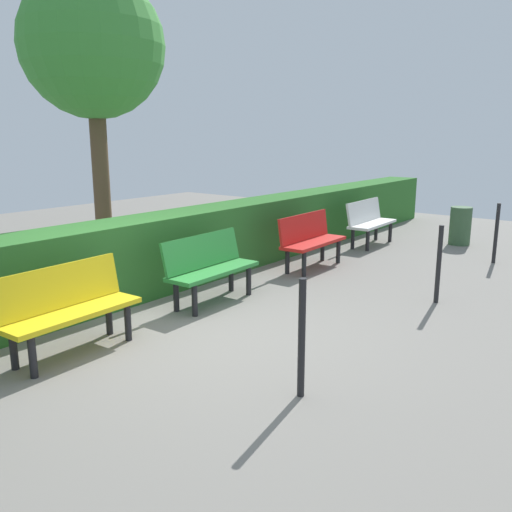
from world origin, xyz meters
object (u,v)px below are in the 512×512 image
at_px(bench_white, 369,220).
at_px(tree_near, 93,48).
at_px(bench_green, 209,265).
at_px(trash_bin, 460,226).
at_px(bench_yellow, 68,306).
at_px(bench_red, 310,238).

height_order(bench_white, tree_near, tree_near).
bearing_deg(bench_white, tree_near, -37.28).
xyz_separation_m(bench_green, tree_near, (-0.54, -2.85, 2.92)).
height_order(tree_near, trash_bin, tree_near).
bearing_deg(trash_bin, bench_white, -51.38).
xyz_separation_m(bench_white, bench_yellow, (6.61, 0.04, 0.00)).
bearing_deg(bench_green, bench_yellow, -1.15).
distance_m(bench_red, trash_bin, 3.60).
distance_m(bench_white, bench_red, 2.24).
height_order(bench_yellow, trash_bin, bench_yellow).
relative_size(bench_green, tree_near, 0.30).
relative_size(bench_white, bench_green, 1.01).
relative_size(bench_green, trash_bin, 1.88).
bearing_deg(bench_white, bench_yellow, -1.74).
bearing_deg(trash_bin, tree_near, -39.44).
bearing_deg(bench_red, trash_bin, 157.01).
relative_size(bench_red, tree_near, 0.31).
xyz_separation_m(bench_green, bench_yellow, (2.05, 0.02, 0.00)).
bearing_deg(tree_near, bench_white, 144.84).
bearing_deg(tree_near, trash_bin, 140.56).
bearing_deg(tree_near, bench_yellow, 48.00).
xyz_separation_m(bench_white, bench_red, (2.24, 0.07, 0.00)).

